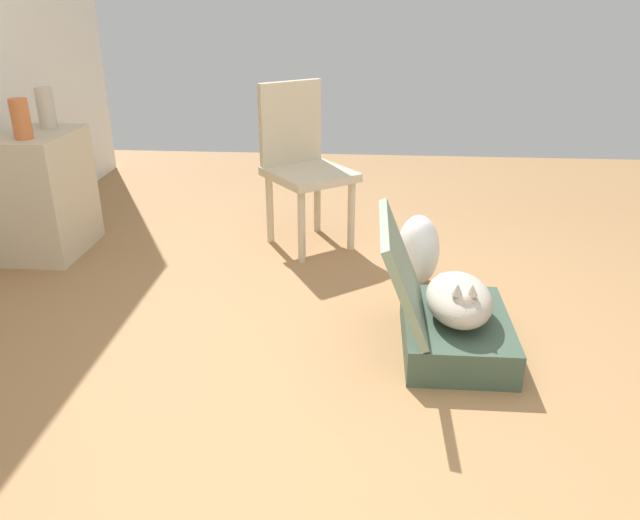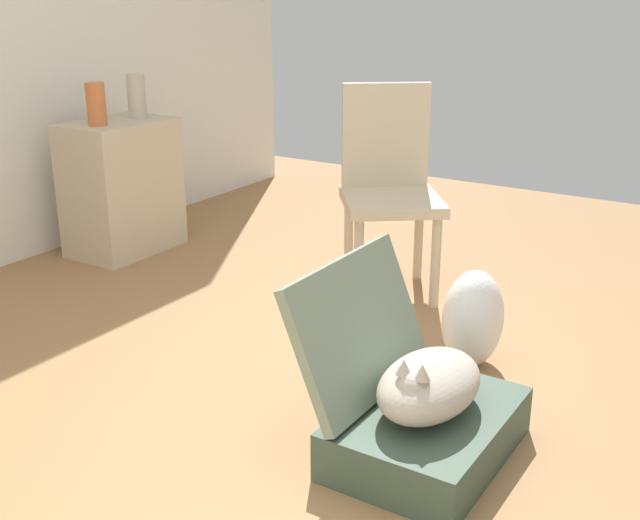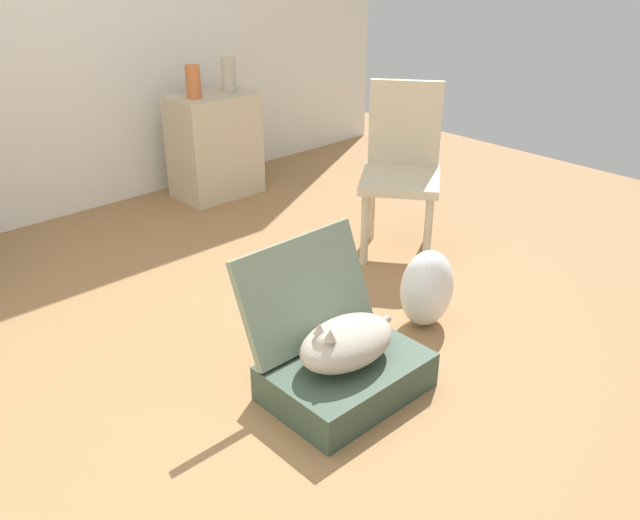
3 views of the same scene
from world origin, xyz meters
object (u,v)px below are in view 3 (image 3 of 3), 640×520
Objects in this scene: vase_tall at (193,82)px; chair at (402,165)px; side_table at (215,146)px; cat at (346,342)px; plastic_bag_white at (427,288)px; suitcase_base at (346,377)px; vase_short at (229,75)px.

vase_tall is 1.56m from chair.
vase_tall is at bearing -172.42° from side_table.
plastic_bag_white reaches higher than cat.
plastic_bag_white is at bearing -77.67° from chair.
cat is (-0.01, 0.00, 0.17)m from suitcase_base.
cat is at bearing -169.30° from plastic_bag_white.
side_table is at bearing 82.18° from plastic_bag_white.
side_table is 0.49m from vase_tall.
chair is at bearing -74.41° from vase_tall.
side_table is 0.74× the size of chair.
vase_short is (0.14, -0.02, 0.48)m from side_table.
plastic_bag_white is 0.94m from chair.
cat is at bearing -116.06° from vase_short.
chair is at bearing -79.84° from side_table.
chair is at bearing 32.80° from cat.
vase_short is at bearing 64.06° from suitcase_base.
vase_short is at bearing 147.30° from chair.
vase_tall is at bearing 85.90° from plastic_bag_white.
vase_short is (0.29, 0.00, 0.01)m from vase_tall.
vase_tall is (0.15, 2.15, 0.63)m from plastic_bag_white.
suitcase_base is 0.69m from plastic_bag_white.
cat is at bearing -94.71° from chair.
vase_short reaches higher than side_table.
cat is at bearing 176.38° from suitcase_base.
vase_short is (0.44, 2.15, 0.64)m from plastic_bag_white.
suitcase_base is 0.17m from cat.
side_table is 0.50m from vase_short.
cat is 2.49m from vase_tall.
suitcase_base is 1.22× the size of cat.
side_table is 3.09× the size of vase_short.
suitcase_base is at bearing -115.94° from vase_short.
chair reaches higher than plastic_bag_white.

